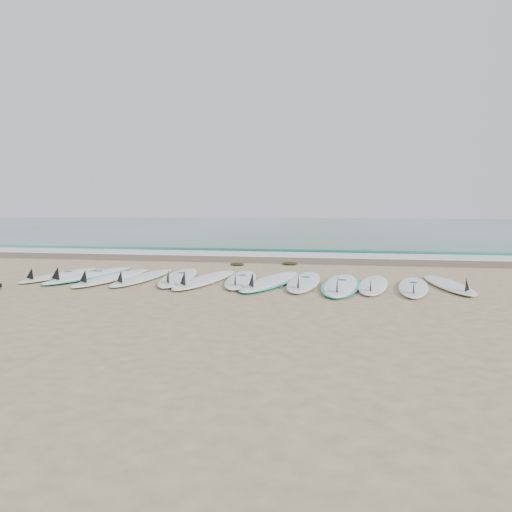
# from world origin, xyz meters

# --- Properties ---
(ground) EXTENTS (120.00, 120.00, 0.00)m
(ground) POSITION_xyz_m (0.00, 0.00, 0.00)
(ground) COLOR tan
(ocean) EXTENTS (120.00, 55.00, 0.03)m
(ocean) POSITION_xyz_m (0.00, 32.50, 0.01)
(ocean) COLOR #276866
(ocean) RESTS_ON ground
(wet_sand_band) EXTENTS (120.00, 1.80, 0.01)m
(wet_sand_band) POSITION_xyz_m (0.00, 4.10, 0.01)
(wet_sand_band) COLOR brown
(wet_sand_band) RESTS_ON ground
(foam_band) EXTENTS (120.00, 1.40, 0.04)m
(foam_band) POSITION_xyz_m (0.00, 5.50, 0.02)
(foam_band) COLOR silver
(foam_band) RESTS_ON ground
(wave_crest) EXTENTS (120.00, 1.00, 0.10)m
(wave_crest) POSITION_xyz_m (0.00, 7.00, 0.05)
(wave_crest) COLOR #276866
(wave_crest) RESTS_ON ground
(surfboard_0) EXTENTS (0.67, 2.42, 0.31)m
(surfboard_0) POSITION_xyz_m (-3.68, 0.02, 0.05)
(surfboard_0) COLOR white
(surfboard_0) RESTS_ON ground
(surfboard_1) EXTENTS (0.99, 2.79, 0.35)m
(surfboard_1) POSITION_xyz_m (-3.07, 0.11, 0.05)
(surfboard_1) COLOR white
(surfboard_1) RESTS_ON ground
(surfboard_2) EXTENTS (0.72, 2.69, 0.34)m
(surfboard_2) POSITION_xyz_m (-2.46, -0.16, 0.06)
(surfboard_2) COLOR white
(surfboard_2) RESTS_ON ground
(surfboard_3) EXTENTS (0.58, 2.55, 0.33)m
(surfboard_3) POSITION_xyz_m (-1.89, -0.05, 0.06)
(surfboard_3) COLOR white
(surfboard_3) RESTS_ON ground
(surfboard_4) EXTENTS (0.99, 2.80, 0.35)m
(surfboard_4) POSITION_xyz_m (-1.21, 0.09, 0.06)
(surfboard_4) COLOR white
(surfboard_4) RESTS_ON ground
(surfboard_5) EXTENTS (0.84, 2.77, 0.35)m
(surfboard_5) POSITION_xyz_m (-0.62, -0.10, 0.06)
(surfboard_5) COLOR white
(surfboard_5) RESTS_ON ground
(surfboard_6) EXTENTS (0.82, 2.61, 0.33)m
(surfboard_6) POSITION_xyz_m (0.03, 0.05, 0.06)
(surfboard_6) COLOR white
(surfboard_6) RESTS_ON ground
(surfboard_7) EXTENTS (1.15, 2.88, 0.36)m
(surfboard_7) POSITION_xyz_m (0.62, -0.03, 0.05)
(surfboard_7) COLOR white
(surfboard_7) RESTS_ON ground
(surfboard_8) EXTENTS (0.58, 2.67, 0.34)m
(surfboard_8) POSITION_xyz_m (1.21, -0.01, 0.06)
(surfboard_8) COLOR white
(surfboard_8) RESTS_ON ground
(surfboard_9) EXTENTS (0.76, 2.76, 0.35)m
(surfboard_9) POSITION_xyz_m (1.88, -0.24, 0.05)
(surfboard_9) COLOR white
(surfboard_9) RESTS_ON ground
(surfboard_10) EXTENTS (0.72, 2.42, 0.31)m
(surfboard_10) POSITION_xyz_m (2.43, -0.13, 0.05)
(surfboard_10) COLOR white
(surfboard_10) RESTS_ON ground
(surfboard_11) EXTENTS (0.76, 2.41, 0.30)m
(surfboard_11) POSITION_xyz_m (3.09, -0.24, 0.05)
(surfboard_11) COLOR white
(surfboard_11) RESTS_ON ground
(surfboard_12) EXTENTS (0.81, 2.42, 0.30)m
(surfboard_12) POSITION_xyz_m (3.73, 0.10, 0.05)
(surfboard_12) COLOR white
(surfboard_12) RESTS_ON ground
(seaweed_near) EXTENTS (0.34, 0.27, 0.07)m
(seaweed_near) POSITION_xyz_m (-0.64, 2.68, 0.03)
(seaweed_near) COLOR black
(seaweed_near) RESTS_ON ground
(seaweed_far) EXTENTS (0.38, 0.29, 0.07)m
(seaweed_far) POSITION_xyz_m (0.59, 3.04, 0.04)
(seaweed_far) COLOR black
(seaweed_far) RESTS_ON ground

